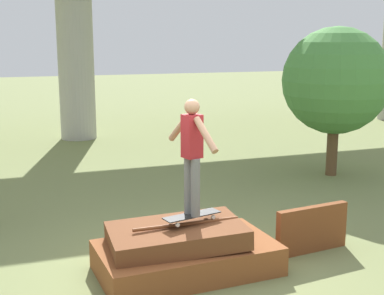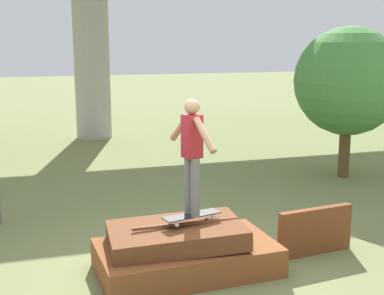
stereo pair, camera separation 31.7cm
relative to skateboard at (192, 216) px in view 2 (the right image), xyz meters
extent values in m
plane|color=olive|center=(-0.08, -0.02, -0.77)|extent=(80.00, 80.00, 0.00)
cube|color=brown|center=(-0.08, -0.02, -0.58)|extent=(2.43, 1.45, 0.39)
cube|color=brown|center=(-0.22, 0.00, -0.25)|extent=(1.84, 1.20, 0.32)
cylinder|color=brown|center=(-0.08, -0.02, -0.10)|extent=(1.48, 0.05, 0.05)
cube|color=brown|center=(1.88, 0.01, -0.43)|extent=(1.22, 0.26, 0.69)
cube|color=black|center=(0.00, 0.00, 0.01)|extent=(0.84, 0.40, 0.01)
cylinder|color=silver|center=(0.25, 0.16, -0.05)|extent=(0.06, 0.04, 0.05)
cylinder|color=silver|center=(0.30, -0.02, -0.05)|extent=(0.06, 0.04, 0.05)
cylinder|color=silver|center=(-0.30, 0.02, -0.05)|extent=(0.06, 0.04, 0.05)
cylinder|color=silver|center=(-0.25, -0.16, -0.05)|extent=(0.06, 0.04, 0.05)
cylinder|color=slate|center=(-0.02, 0.08, 0.41)|extent=(0.12, 0.12, 0.78)
cylinder|color=slate|center=(0.02, -0.08, 0.41)|extent=(0.12, 0.12, 0.78)
cube|color=maroon|center=(0.00, 0.00, 1.08)|extent=(0.26, 0.26, 0.57)
sphere|color=#A37556|center=(0.00, 0.00, 1.46)|extent=(0.20, 0.20, 0.20)
cylinder|color=#A37556|center=(-0.07, 0.31, 1.15)|extent=(0.20, 0.48, 0.42)
cylinder|color=#A37556|center=(0.07, -0.31, 1.15)|extent=(0.20, 0.48, 0.42)
cylinder|color=#A8A59E|center=(-0.08, 10.47, 2.13)|extent=(1.10, 1.10, 5.81)
cylinder|color=brown|center=(4.77, 3.81, -0.20)|extent=(0.25, 0.25, 1.16)
sphere|color=#4C8E42|center=(4.77, 3.81, 1.40)|extent=(2.39, 2.39, 2.39)
camera|label=1|loc=(-2.28, -6.42, 2.32)|focal=50.00mm
camera|label=2|loc=(-1.98, -6.52, 2.32)|focal=50.00mm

